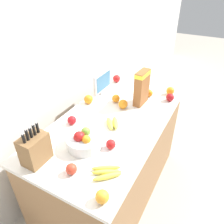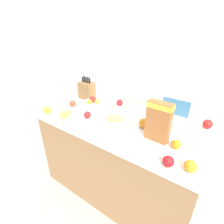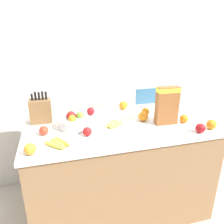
{
  "view_description": "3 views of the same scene",
  "coord_description": "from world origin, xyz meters",
  "px_view_note": "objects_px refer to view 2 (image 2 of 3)",
  "views": [
    {
      "loc": [
        -1.31,
        -0.71,
        1.93
      ],
      "look_at": [
        -0.05,
        -0.03,
        0.99
      ],
      "focal_mm": 35.0,
      "sensor_mm": 36.0,
      "label": 1
    },
    {
      "loc": [
        0.74,
        -1.22,
        1.7
      ],
      "look_at": [
        -0.08,
        -0.06,
        0.96
      ],
      "focal_mm": 28.0,
      "sensor_mm": 36.0,
      "label": 2
    },
    {
      "loc": [
        -0.5,
        -1.62,
        1.62
      ],
      "look_at": [
        -0.07,
        -0.03,
        0.99
      ],
      "focal_mm": 35.0,
      "sensor_mm": 36.0,
      "label": 3
    }
  ],
  "objects_px": {
    "banana_bunch_right": "(65,114)",
    "apple_rear": "(208,124)",
    "apple_near_bananas": "(72,103)",
    "apple_front": "(88,115)",
    "orange_mid_right": "(190,166)",
    "small_monitor": "(176,107)",
    "orange_back_center": "(156,121)",
    "orange_front_center": "(151,108)",
    "apple_rightmost": "(120,103)",
    "orange_by_cereal": "(47,110)",
    "cereal_box": "(159,120)",
    "orange_mid_left": "(144,123)",
    "apple_by_knife_block": "(168,161)",
    "knife_block": "(87,90)",
    "orange_front_left": "(176,144)",
    "banana_bunch_left": "(115,118)",
    "fruit_bowl": "(93,105)"
  },
  "relations": [
    {
      "from": "banana_bunch_right",
      "to": "apple_rear",
      "type": "height_order",
      "value": "apple_rear"
    },
    {
      "from": "apple_near_bananas",
      "to": "apple_rear",
      "type": "bearing_deg",
      "value": 15.69
    },
    {
      "from": "banana_bunch_right",
      "to": "apple_front",
      "type": "bearing_deg",
      "value": 22.8
    },
    {
      "from": "apple_near_bananas",
      "to": "orange_mid_right",
      "type": "relative_size",
      "value": 0.89
    },
    {
      "from": "small_monitor",
      "to": "apple_front",
      "type": "height_order",
      "value": "small_monitor"
    },
    {
      "from": "small_monitor",
      "to": "apple_near_bananas",
      "type": "height_order",
      "value": "small_monitor"
    },
    {
      "from": "banana_bunch_right",
      "to": "orange_back_center",
      "type": "height_order",
      "value": "orange_back_center"
    },
    {
      "from": "apple_rear",
      "to": "orange_front_center",
      "type": "relative_size",
      "value": 0.98
    },
    {
      "from": "apple_rear",
      "to": "banana_bunch_right",
      "type": "bearing_deg",
      "value": -155.02
    },
    {
      "from": "apple_rightmost",
      "to": "apple_near_bananas",
      "type": "distance_m",
      "value": 0.52
    },
    {
      "from": "apple_rightmost",
      "to": "banana_bunch_right",
      "type": "bearing_deg",
      "value": -122.05
    },
    {
      "from": "apple_front",
      "to": "orange_back_center",
      "type": "relative_size",
      "value": 0.91
    },
    {
      "from": "small_monitor",
      "to": "orange_front_center",
      "type": "bearing_deg",
      "value": 177.89
    },
    {
      "from": "apple_near_bananas",
      "to": "orange_by_cereal",
      "type": "xyz_separation_m",
      "value": [
        -0.08,
        -0.27,
        0.0
      ]
    },
    {
      "from": "cereal_box",
      "to": "orange_mid_left",
      "type": "relative_size",
      "value": 3.77
    },
    {
      "from": "apple_front",
      "to": "orange_mid_right",
      "type": "relative_size",
      "value": 0.87
    },
    {
      "from": "apple_by_knife_block",
      "to": "orange_mid_right",
      "type": "relative_size",
      "value": 0.95
    },
    {
      "from": "apple_by_knife_block",
      "to": "apple_rear",
      "type": "bearing_deg",
      "value": 78.86
    },
    {
      "from": "banana_bunch_right",
      "to": "orange_mid_left",
      "type": "relative_size",
      "value": 2.4
    },
    {
      "from": "orange_mid_right",
      "to": "knife_block",
      "type": "bearing_deg",
      "value": 158.86
    },
    {
      "from": "cereal_box",
      "to": "apple_rightmost",
      "type": "bearing_deg",
      "value": 150.6
    },
    {
      "from": "cereal_box",
      "to": "apple_rear",
      "type": "xyz_separation_m",
      "value": [
        0.3,
        0.41,
        -0.13
      ]
    },
    {
      "from": "knife_block",
      "to": "apple_by_knife_block",
      "type": "relative_size",
      "value": 4.14
    },
    {
      "from": "apple_by_knife_block",
      "to": "small_monitor",
      "type": "bearing_deg",
      "value": 104.19
    },
    {
      "from": "banana_bunch_right",
      "to": "apple_front",
      "type": "distance_m",
      "value": 0.24
    },
    {
      "from": "apple_rightmost",
      "to": "apple_near_bananas",
      "type": "relative_size",
      "value": 1.03
    },
    {
      "from": "apple_front",
      "to": "banana_bunch_right",
      "type": "bearing_deg",
      "value": -157.2
    },
    {
      "from": "knife_block",
      "to": "apple_rightmost",
      "type": "bearing_deg",
      "value": 6.54
    },
    {
      "from": "apple_rightmost",
      "to": "orange_front_center",
      "type": "relative_size",
      "value": 0.87
    },
    {
      "from": "apple_near_bananas",
      "to": "knife_block",
      "type": "bearing_deg",
      "value": 95.06
    },
    {
      "from": "apple_near_bananas",
      "to": "apple_front",
      "type": "relative_size",
      "value": 1.02
    },
    {
      "from": "apple_near_bananas",
      "to": "orange_front_left",
      "type": "relative_size",
      "value": 0.97
    },
    {
      "from": "banana_bunch_left",
      "to": "orange_front_center",
      "type": "height_order",
      "value": "orange_front_center"
    },
    {
      "from": "apple_rightmost",
      "to": "orange_mid_right",
      "type": "relative_size",
      "value": 0.91
    },
    {
      "from": "apple_front",
      "to": "orange_by_cereal",
      "type": "distance_m",
      "value": 0.43
    },
    {
      "from": "orange_by_cereal",
      "to": "orange_front_left",
      "type": "distance_m",
      "value": 1.24
    },
    {
      "from": "apple_rear",
      "to": "orange_front_center",
      "type": "distance_m",
      "value": 0.54
    },
    {
      "from": "knife_block",
      "to": "fruit_bowl",
      "type": "relative_size",
      "value": 1.26
    },
    {
      "from": "apple_by_knife_block",
      "to": "orange_mid_right",
      "type": "height_order",
      "value": "orange_mid_right"
    },
    {
      "from": "fruit_bowl",
      "to": "apple_rear",
      "type": "distance_m",
      "value": 1.09
    },
    {
      "from": "fruit_bowl",
      "to": "banana_bunch_right",
      "type": "relative_size",
      "value": 1.22
    },
    {
      "from": "banana_bunch_right",
      "to": "apple_rightmost",
      "type": "bearing_deg",
      "value": 57.95
    },
    {
      "from": "apple_front",
      "to": "orange_front_center",
      "type": "relative_size",
      "value": 0.83
    },
    {
      "from": "banana_bunch_left",
      "to": "orange_mid_right",
      "type": "xyz_separation_m",
      "value": [
        0.73,
        -0.26,
        0.02
      ]
    },
    {
      "from": "banana_bunch_right",
      "to": "orange_mid_right",
      "type": "distance_m",
      "value": 1.19
    },
    {
      "from": "cereal_box",
      "to": "banana_bunch_right",
      "type": "bearing_deg",
      "value": -168.05
    },
    {
      "from": "small_monitor",
      "to": "cereal_box",
      "type": "bearing_deg",
      "value": -91.28
    },
    {
      "from": "apple_front",
      "to": "orange_back_center",
      "type": "xyz_separation_m",
      "value": [
        0.58,
        0.27,
        0.0
      ]
    },
    {
      "from": "apple_rightmost",
      "to": "orange_front_left",
      "type": "xyz_separation_m",
      "value": [
        0.74,
        -0.39,
        0.0
      ]
    },
    {
      "from": "banana_bunch_left",
      "to": "orange_front_center",
      "type": "bearing_deg",
      "value": 61.59
    }
  ]
}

